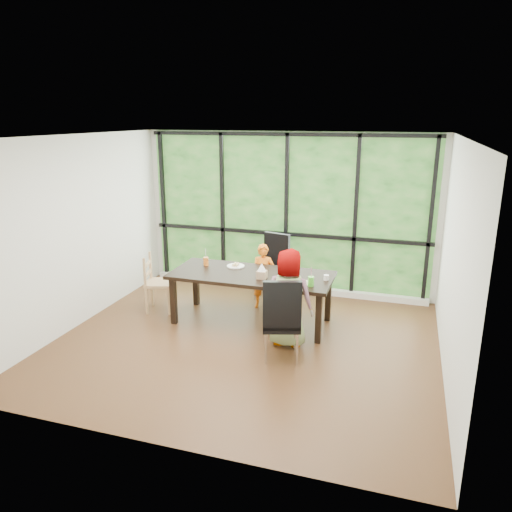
# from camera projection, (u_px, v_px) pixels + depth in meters

# --- Properties ---
(ground) EXTENTS (5.00, 5.00, 0.00)m
(ground) POSITION_uv_depth(u_px,v_px,m) (245.00, 342.00, 6.55)
(ground) COLOR black
(ground) RESTS_ON ground
(back_wall) EXTENTS (5.00, 0.00, 5.00)m
(back_wall) POSITION_uv_depth(u_px,v_px,m) (287.00, 213.00, 8.23)
(back_wall) COLOR silver
(back_wall) RESTS_ON ground
(foliage_backdrop) EXTENTS (4.80, 0.02, 2.65)m
(foliage_backdrop) POSITION_uv_depth(u_px,v_px,m) (287.00, 213.00, 8.22)
(foliage_backdrop) COLOR #164516
(foliage_backdrop) RESTS_ON back_wall
(window_mullions) EXTENTS (4.80, 0.06, 2.65)m
(window_mullions) POSITION_uv_depth(u_px,v_px,m) (286.00, 214.00, 8.18)
(window_mullions) COLOR black
(window_mullions) RESTS_ON back_wall
(window_sill) EXTENTS (4.80, 0.12, 0.10)m
(window_sill) POSITION_uv_depth(u_px,v_px,m) (284.00, 287.00, 8.50)
(window_sill) COLOR silver
(window_sill) RESTS_ON ground
(dining_table) EXTENTS (2.42, 1.22, 0.75)m
(dining_table) POSITION_uv_depth(u_px,v_px,m) (252.00, 298.00, 7.11)
(dining_table) COLOR black
(dining_table) RESTS_ON ground
(chair_window_leather) EXTENTS (0.56, 0.56, 1.08)m
(chair_window_leather) POSITION_uv_depth(u_px,v_px,m) (271.00, 268.00, 7.98)
(chair_window_leather) COLOR black
(chair_window_leather) RESTS_ON ground
(chair_interior_leather) EXTENTS (0.57, 0.57, 1.08)m
(chair_interior_leather) POSITION_uv_depth(u_px,v_px,m) (281.00, 317.00, 6.01)
(chair_interior_leather) COLOR black
(chair_interior_leather) RESTS_ON ground
(chair_end_beech) EXTENTS (0.50, 0.51, 0.90)m
(chair_end_beech) POSITION_uv_depth(u_px,v_px,m) (159.00, 283.00, 7.52)
(chair_end_beech) COLOR tan
(chair_end_beech) RESTS_ON ground
(child_toddler) EXTENTS (0.40, 0.28, 1.03)m
(child_toddler) POSITION_uv_depth(u_px,v_px,m) (263.00, 276.00, 7.61)
(child_toddler) COLOR orange
(child_toddler) RESTS_ON ground
(child_older) EXTENTS (0.65, 0.43, 1.31)m
(child_older) POSITION_uv_depth(u_px,v_px,m) (289.00, 298.00, 6.32)
(child_older) COLOR gray
(child_older) RESTS_ON ground
(placemat) EXTENTS (0.44, 0.32, 0.01)m
(placemat) POSITION_uv_depth(u_px,v_px,m) (293.00, 283.00, 6.61)
(placemat) COLOR tan
(placemat) RESTS_ON dining_table
(plate_far) EXTENTS (0.27, 0.27, 0.02)m
(plate_far) POSITION_uv_depth(u_px,v_px,m) (236.00, 266.00, 7.32)
(plate_far) COLOR white
(plate_far) RESTS_ON dining_table
(plate_near) EXTENTS (0.24, 0.24, 0.01)m
(plate_near) POSITION_uv_depth(u_px,v_px,m) (293.00, 282.00, 6.63)
(plate_near) COLOR white
(plate_near) RESTS_ON dining_table
(orange_cup) EXTENTS (0.08, 0.08, 0.13)m
(orange_cup) POSITION_uv_depth(u_px,v_px,m) (206.00, 261.00, 7.37)
(orange_cup) COLOR orange
(orange_cup) RESTS_ON dining_table
(green_cup) EXTENTS (0.08, 0.08, 0.13)m
(green_cup) POSITION_uv_depth(u_px,v_px,m) (311.00, 281.00, 6.47)
(green_cup) COLOR #55CC37
(green_cup) RESTS_ON dining_table
(white_mug) EXTENTS (0.07, 0.07, 0.07)m
(white_mug) POSITION_uv_depth(u_px,v_px,m) (326.00, 278.00, 6.71)
(white_mug) COLOR white
(white_mug) RESTS_ON dining_table
(tissue_box) EXTENTS (0.13, 0.13, 0.11)m
(tissue_box) POSITION_uv_depth(u_px,v_px,m) (262.00, 275.00, 6.78)
(tissue_box) COLOR tan
(tissue_box) RESTS_ON dining_table
(crepe_rolls_far) EXTENTS (0.10, 0.12, 0.04)m
(crepe_rolls_far) POSITION_uv_depth(u_px,v_px,m) (236.00, 264.00, 7.31)
(crepe_rolls_far) COLOR tan
(crepe_rolls_far) RESTS_ON plate_far
(crepe_rolls_near) EXTENTS (0.10, 0.12, 0.04)m
(crepe_rolls_near) POSITION_uv_depth(u_px,v_px,m) (293.00, 280.00, 6.62)
(crepe_rolls_near) COLOR tan
(crepe_rolls_near) RESTS_ON plate_near
(straw_white) EXTENTS (0.01, 0.04, 0.20)m
(straw_white) POSITION_uv_depth(u_px,v_px,m) (206.00, 255.00, 7.34)
(straw_white) COLOR white
(straw_white) RESTS_ON orange_cup
(straw_pink) EXTENTS (0.01, 0.04, 0.20)m
(straw_pink) POSITION_uv_depth(u_px,v_px,m) (311.00, 274.00, 6.44)
(straw_pink) COLOR pink
(straw_pink) RESTS_ON green_cup
(tissue) EXTENTS (0.12, 0.12, 0.11)m
(tissue) POSITION_uv_depth(u_px,v_px,m) (262.00, 267.00, 6.75)
(tissue) COLOR white
(tissue) RESTS_ON tissue_box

